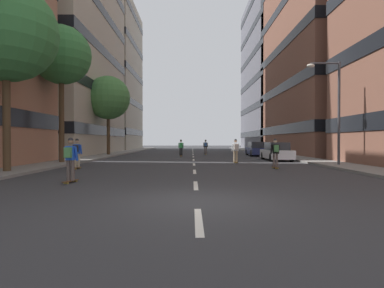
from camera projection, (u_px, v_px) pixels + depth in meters
The scene contains 19 objects.
ground_plane at pixel (192, 156), 32.04m from camera, with size 142.35×142.35×0.00m, color #333335.
sidewalk_left at pixel (110, 155), 34.97m from camera, with size 2.54×65.24×0.14m, color gray.
sidewalk_right at pixel (274, 154), 35.05m from camera, with size 2.54×65.24×0.14m, color gray.
lane_markings at pixel (192, 156), 33.82m from camera, with size 0.16×57.20×0.01m.
building_left_far at pixel (86, 77), 56.90m from camera, with size 17.79×16.67×26.70m.
building_right_mid at pixel (351, 11), 37.48m from camera, with size 17.79×21.28×34.96m.
building_right_far at pixel (296, 73), 57.05m from camera, with size 17.79×21.27×28.43m.
parked_car_near at pixel (255, 149), 33.50m from camera, with size 1.82×4.40×1.52m.
parked_car_mid at pixel (275, 152), 25.67m from camera, with size 1.82×4.40×1.52m.
street_tree_near at pixel (107, 98), 33.88m from camera, with size 4.78×4.78×8.66m.
street_tree_mid at pixel (4, 31), 15.23m from camera, with size 4.97×4.97×9.45m.
street_tree_far at pixel (60, 55), 21.69m from camera, with size 4.14×4.14×9.68m.
streetlamp_right at pixel (332, 101), 19.39m from camera, with size 2.13×0.30×6.50m.
skater_0 at pixel (75, 152), 17.84m from camera, with size 0.53×0.90×1.78m.
skater_1 at pixel (180, 147), 32.26m from camera, with size 0.55×0.91×1.78m.
skater_2 at pixel (274, 151), 18.21m from camera, with size 0.54×0.91×1.78m.
skater_3 at pixel (69, 157), 11.94m from camera, with size 0.56×0.92×1.78m.
skater_4 at pixel (234, 149), 22.88m from camera, with size 0.55×0.91×1.78m.
skater_5 at pixel (204, 146), 36.70m from camera, with size 0.55×0.91×1.78m.
Camera 1 is at (-0.14, -8.30, 1.66)m, focal length 28.70 mm.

